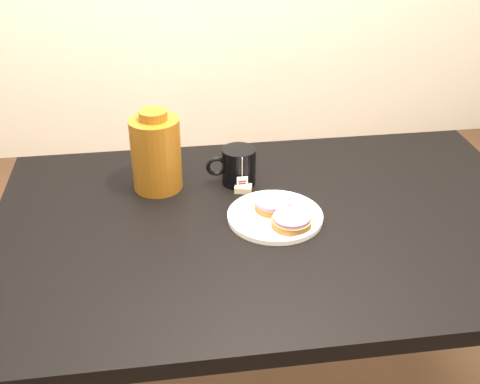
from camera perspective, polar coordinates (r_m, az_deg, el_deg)
The scene contains 7 objects.
table at distance 1.56m, azimuth 3.09°, elevation -5.18°, with size 1.40×0.90×0.75m.
plate at distance 1.52m, azimuth 3.35°, elevation -2.24°, with size 0.24×0.24×0.02m.
bagel_back at distance 1.53m, azimuth 3.14°, elevation -1.19°, with size 0.11×0.11×0.03m.
bagel_front at distance 1.47m, azimuth 4.89°, elevation -2.77°, with size 0.10×0.10×0.03m.
mug at distance 1.65m, azimuth -0.19°, elevation 2.48°, with size 0.14×0.10×0.10m.
teabag_pouch at distance 1.63m, azimuth 0.30°, elevation 0.33°, with size 0.04×0.03×0.02m, color #C6B793.
bagel_package at distance 1.62m, azimuth -7.97°, elevation 3.70°, with size 0.15×0.15×0.22m.
Camera 1 is at (-0.26, -1.25, 1.57)m, focal length 45.00 mm.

